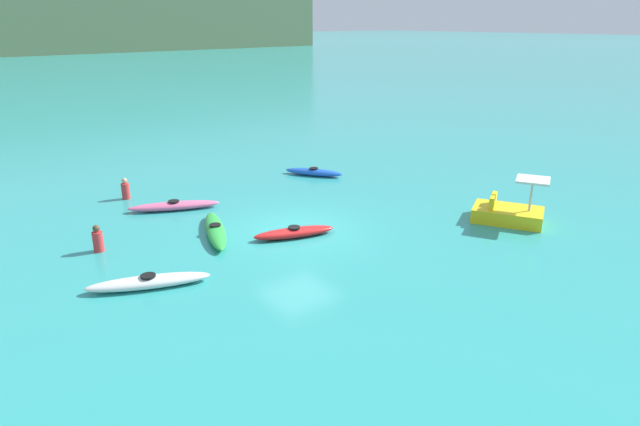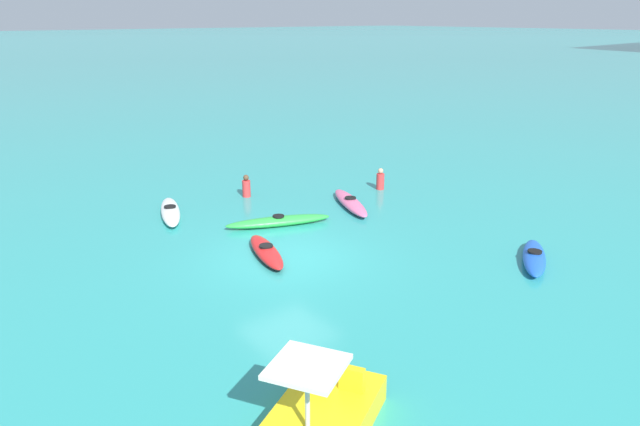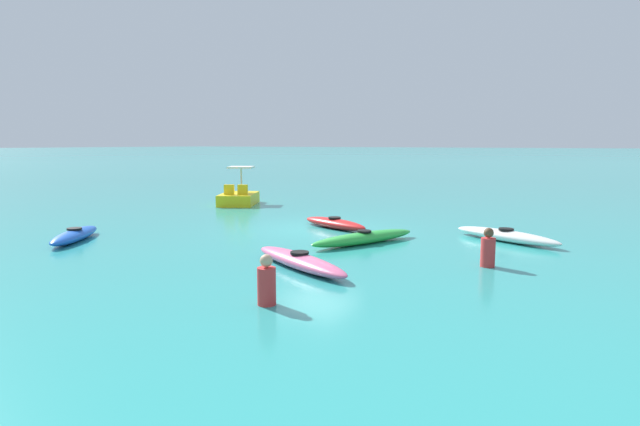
{
  "view_description": "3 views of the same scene",
  "coord_description": "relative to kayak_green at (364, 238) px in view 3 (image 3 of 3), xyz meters",
  "views": [
    {
      "loc": [
        -10.03,
        -14.37,
        6.87
      ],
      "look_at": [
        0.94,
        -0.05,
        0.45
      ],
      "focal_mm": 30.38,
      "sensor_mm": 36.0,
      "label": 1
    },
    {
      "loc": [
        13.17,
        -9.21,
        6.74
      ],
      "look_at": [
        -0.87,
        1.92,
        0.75
      ],
      "focal_mm": 33.28,
      "sensor_mm": 36.0,
      "label": 2
    },
    {
      "loc": [
        -8.86,
        14.03,
        2.75
      ],
      "look_at": [
        -0.2,
        0.07,
        0.54
      ],
      "focal_mm": 29.32,
      "sensor_mm": 36.0,
      "label": 3
    }
  ],
  "objects": [
    {
      "name": "kayak_pink",
      "position": [
        -0.08,
        3.28,
        0.0
      ],
      "size": [
        3.4,
        1.98,
        0.37
      ],
      "color": "pink",
      "rests_on": "ground_plane"
    },
    {
      "name": "kayak_blue",
      "position": [
        7.14,
        3.95,
        0.0
      ],
      "size": [
        2.09,
        2.66,
        0.37
      ],
      "color": "blue",
      "rests_on": "ground_plane"
    },
    {
      "name": "person_near_shore",
      "position": [
        -3.58,
        0.95,
        0.22
      ],
      "size": [
        0.36,
        0.36,
        0.88
      ],
      "color": "red",
      "rests_on": "ground_plane"
    },
    {
      "name": "kayak_white",
      "position": [
        -3.24,
        -2.4,
        0.0
      ],
      "size": [
        3.3,
        1.84,
        0.37
      ],
      "color": "white",
      "rests_on": "ground_plane"
    },
    {
      "name": "ground_plane",
      "position": [
        2.45,
        -1.39,
        -0.16
      ],
      "size": [
        600.0,
        600.0,
        0.0
      ],
      "primitive_type": "plane",
      "color": "teal"
    },
    {
      "name": "person_by_kayaks",
      "position": [
        -1.08,
        5.77,
        0.22
      ],
      "size": [
        0.38,
        0.38,
        0.88
      ],
      "color": "red",
      "rests_on": "ground_plane"
    },
    {
      "name": "kayak_green",
      "position": [
        0.0,
        0.0,
        0.0
      ],
      "size": [
        1.87,
        3.56,
        0.37
      ],
      "color": "green",
      "rests_on": "ground_plane"
    },
    {
      "name": "kayak_red",
      "position": [
        2.0,
        -1.82,
        0.0
      ],
      "size": [
        2.84,
        1.46,
        0.37
      ],
      "color": "red",
      "rests_on": "ground_plane"
    },
    {
      "name": "pedal_boat_yellow",
      "position": [
        9.01,
        -5.28,
        0.17
      ],
      "size": [
        2.48,
        2.83,
        1.68
      ],
      "color": "yellow",
      "rests_on": "ground_plane"
    }
  ]
}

